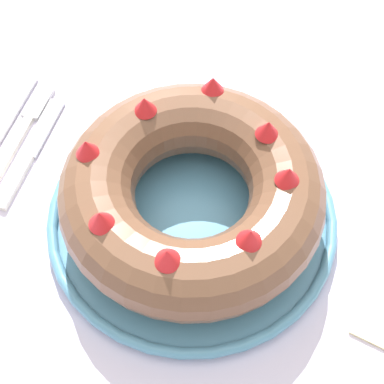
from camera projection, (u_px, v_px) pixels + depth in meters
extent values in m
cube|color=silver|center=(206.00, 245.00, 0.62)|extent=(1.58, 1.28, 0.03)
cylinder|color=#518EB2|center=(192.00, 217.00, 0.61)|extent=(0.32, 0.32, 0.01)
torus|color=#518EB2|center=(192.00, 214.00, 0.61)|extent=(0.33, 0.33, 0.01)
torus|color=brown|center=(192.00, 192.00, 0.57)|extent=(0.28, 0.28, 0.08)
cone|color=red|center=(213.00, 84.00, 0.59)|extent=(0.03, 0.03, 0.02)
cone|color=red|center=(145.00, 105.00, 0.57)|extent=(0.03, 0.03, 0.02)
cone|color=red|center=(87.00, 147.00, 0.54)|extent=(0.03, 0.03, 0.02)
cone|color=red|center=(100.00, 219.00, 0.49)|extent=(0.03, 0.03, 0.02)
cone|color=red|center=(167.00, 256.00, 0.47)|extent=(0.03, 0.03, 0.02)
cone|color=red|center=(250.00, 237.00, 0.48)|extent=(0.03, 0.03, 0.02)
cone|color=red|center=(289.00, 175.00, 0.52)|extent=(0.03, 0.03, 0.02)
cone|color=red|center=(268.00, 128.00, 0.55)|extent=(0.04, 0.04, 0.02)
cube|color=white|center=(5.00, 161.00, 0.66)|extent=(0.01, 0.14, 0.01)
cube|color=silver|center=(38.00, 103.00, 0.71)|extent=(0.02, 0.06, 0.01)
cube|color=silver|center=(11.00, 110.00, 0.70)|extent=(0.02, 0.12, 0.00)
cube|color=white|center=(14.00, 182.00, 0.64)|extent=(0.02, 0.08, 0.01)
cube|color=silver|center=(43.00, 128.00, 0.69)|extent=(0.02, 0.09, 0.00)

